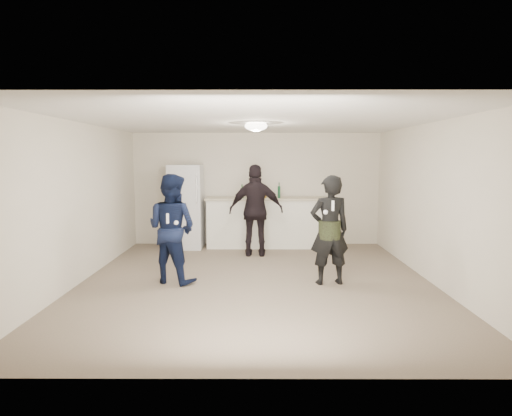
{
  "coord_description": "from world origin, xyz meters",
  "views": [
    {
      "loc": [
        0.02,
        -6.58,
        1.95
      ],
      "look_at": [
        0.0,
        0.2,
        1.15
      ],
      "focal_mm": 30.0,
      "sensor_mm": 36.0,
      "label": 1
    }
  ],
  "objects_px": {
    "woman": "(329,230)",
    "fridge": "(186,207)",
    "shaker": "(251,193)",
    "man": "(172,228)",
    "counter": "(267,223)",
    "spectator": "(256,211)"
  },
  "relations": [
    {
      "from": "woman",
      "to": "fridge",
      "type": "bearing_deg",
      "value": -54.91
    },
    {
      "from": "fridge",
      "to": "shaker",
      "type": "height_order",
      "value": "fridge"
    },
    {
      "from": "fridge",
      "to": "shaker",
      "type": "xyz_separation_m",
      "value": [
        1.41,
        0.21,
        0.28
      ]
    },
    {
      "from": "woman",
      "to": "man",
      "type": "bearing_deg",
      "value": -11.72
    },
    {
      "from": "man",
      "to": "shaker",
      "type": "bearing_deg",
      "value": -89.82
    },
    {
      "from": "fridge",
      "to": "woman",
      "type": "height_order",
      "value": "fridge"
    },
    {
      "from": "man",
      "to": "woman",
      "type": "distance_m",
      "value": 2.45
    },
    {
      "from": "counter",
      "to": "shaker",
      "type": "xyz_separation_m",
      "value": [
        -0.35,
        0.14,
        0.65
      ]
    },
    {
      "from": "fridge",
      "to": "spectator",
      "type": "bearing_deg",
      "value": -27.52
    },
    {
      "from": "counter",
      "to": "woman",
      "type": "xyz_separation_m",
      "value": [
        0.89,
        -2.77,
        0.32
      ]
    },
    {
      "from": "counter",
      "to": "fridge",
      "type": "relative_size",
      "value": 1.44
    },
    {
      "from": "fridge",
      "to": "man",
      "type": "height_order",
      "value": "fridge"
    },
    {
      "from": "man",
      "to": "woman",
      "type": "height_order",
      "value": "man"
    },
    {
      "from": "counter",
      "to": "man",
      "type": "relative_size",
      "value": 1.53
    },
    {
      "from": "fridge",
      "to": "spectator",
      "type": "xyz_separation_m",
      "value": [
        1.52,
        -0.79,
        0.01
      ]
    },
    {
      "from": "counter",
      "to": "man",
      "type": "height_order",
      "value": "man"
    },
    {
      "from": "counter",
      "to": "shaker",
      "type": "bearing_deg",
      "value": 158.13
    },
    {
      "from": "man",
      "to": "fridge",
      "type": "bearing_deg",
      "value": -62.12
    },
    {
      "from": "counter",
      "to": "man",
      "type": "distance_m",
      "value": 3.11
    },
    {
      "from": "counter",
      "to": "fridge",
      "type": "bearing_deg",
      "value": -177.72
    },
    {
      "from": "man",
      "to": "spectator",
      "type": "relative_size",
      "value": 0.94
    },
    {
      "from": "counter",
      "to": "woman",
      "type": "relative_size",
      "value": 1.54
    }
  ]
}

